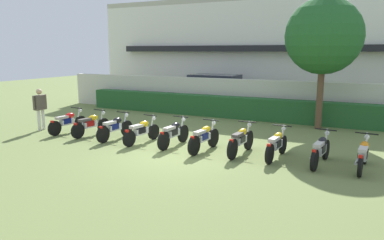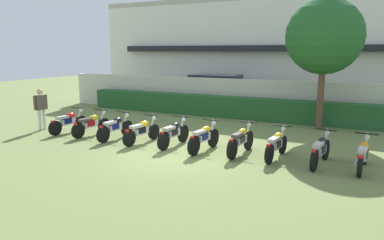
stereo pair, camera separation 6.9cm
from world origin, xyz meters
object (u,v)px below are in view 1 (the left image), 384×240
(parked_car, at_px, (217,92))
(motorcycle_in_row_2, at_px, (115,127))
(motorcycle_in_row_7, at_px, (277,144))
(inspector_person, at_px, (40,106))
(motorcycle_in_row_1, at_px, (91,124))
(motorcycle_in_row_6, at_px, (241,140))
(motorcycle_in_row_9, at_px, (363,154))
(tree_near_inspector, at_px, (324,36))
(motorcycle_in_row_3, at_px, (142,131))
(motorcycle_in_row_8, at_px, (321,150))
(motorcycle_in_row_0, at_px, (68,122))
(motorcycle_in_row_4, at_px, (174,133))
(motorcycle_in_row_5, at_px, (204,137))

(parked_car, xyz_separation_m, motorcycle_in_row_2, (-0.50, -8.67, -0.49))
(motorcycle_in_row_7, distance_m, inspector_person, 9.66)
(motorcycle_in_row_1, xyz_separation_m, motorcycle_in_row_7, (7.13, 0.04, 0.00))
(motorcycle_in_row_6, relative_size, motorcycle_in_row_9, 1.04)
(parked_car, height_order, motorcycle_in_row_7, parked_car)
(tree_near_inspector, bearing_deg, motorcycle_in_row_1, -146.39)
(parked_car, height_order, motorcycle_in_row_3, parked_car)
(tree_near_inspector, height_order, motorcycle_in_row_8, tree_near_inspector)
(motorcycle_in_row_0, bearing_deg, motorcycle_in_row_4, -86.17)
(motorcycle_in_row_5, bearing_deg, motorcycle_in_row_6, -76.41)
(motorcycle_in_row_0, relative_size, motorcycle_in_row_3, 1.02)
(motorcycle_in_row_1, bearing_deg, motorcycle_in_row_2, -87.63)
(motorcycle_in_row_6, height_order, motorcycle_in_row_8, motorcycle_in_row_6)
(motorcycle_in_row_3, bearing_deg, motorcycle_in_row_8, -81.20)
(motorcycle_in_row_0, bearing_deg, motorcycle_in_row_9, -85.97)
(parked_car, height_order, motorcycle_in_row_0, parked_car)
(motorcycle_in_row_0, height_order, motorcycle_in_row_2, motorcycle_in_row_2)
(motorcycle_in_row_7, bearing_deg, motorcycle_in_row_0, 95.28)
(motorcycle_in_row_3, height_order, motorcycle_in_row_5, motorcycle_in_row_5)
(motorcycle_in_row_8, relative_size, motorcycle_in_row_9, 1.01)
(motorcycle_in_row_5, bearing_deg, motorcycle_in_row_4, 90.87)
(motorcycle_in_row_1, bearing_deg, motorcycle_in_row_3, -85.92)
(motorcycle_in_row_9, bearing_deg, motorcycle_in_row_3, 95.25)
(motorcycle_in_row_7, bearing_deg, motorcycle_in_row_3, 96.93)
(motorcycle_in_row_1, distance_m, motorcycle_in_row_7, 7.13)
(parked_car, distance_m, motorcycle_in_row_0, 9.07)
(motorcycle_in_row_0, relative_size, motorcycle_in_row_7, 1.03)
(parked_car, distance_m, tree_near_inspector, 7.45)
(motorcycle_in_row_9, bearing_deg, tree_near_inspector, 23.74)
(motorcycle_in_row_4, bearing_deg, motorcycle_in_row_0, 93.22)
(motorcycle_in_row_3, xyz_separation_m, motorcycle_in_row_7, (4.72, 0.17, 0.01))
(motorcycle_in_row_9, bearing_deg, motorcycle_in_row_5, 95.88)
(motorcycle_in_row_5, distance_m, motorcycle_in_row_6, 1.21)
(motorcycle_in_row_1, bearing_deg, parked_car, -4.30)
(inspector_person, bearing_deg, motorcycle_in_row_1, 2.54)
(motorcycle_in_row_3, distance_m, motorcycle_in_row_8, 5.99)
(motorcycle_in_row_0, bearing_deg, tree_near_inspector, -55.91)
(motorcycle_in_row_0, distance_m, motorcycle_in_row_9, 10.66)
(motorcycle_in_row_0, bearing_deg, motorcycle_in_row_5, -87.19)
(motorcycle_in_row_2, bearing_deg, tree_near_inspector, -47.43)
(tree_near_inspector, relative_size, motorcycle_in_row_7, 2.89)
(motorcycle_in_row_0, xyz_separation_m, motorcycle_in_row_9, (10.66, 0.01, -0.00))
(motorcycle_in_row_7, bearing_deg, motorcycle_in_row_6, 96.06)
(parked_car, xyz_separation_m, tree_near_inspector, (5.96, -3.45, 2.83))
(motorcycle_in_row_0, height_order, motorcycle_in_row_8, motorcycle_in_row_8)
(parked_car, height_order, motorcycle_in_row_9, parked_car)
(motorcycle_in_row_1, height_order, motorcycle_in_row_3, motorcycle_in_row_1)
(motorcycle_in_row_8, bearing_deg, motorcycle_in_row_0, 96.57)
(tree_near_inspector, distance_m, motorcycle_in_row_6, 6.31)
(motorcycle_in_row_9, xyz_separation_m, inspector_person, (-12.01, -0.10, 0.57))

